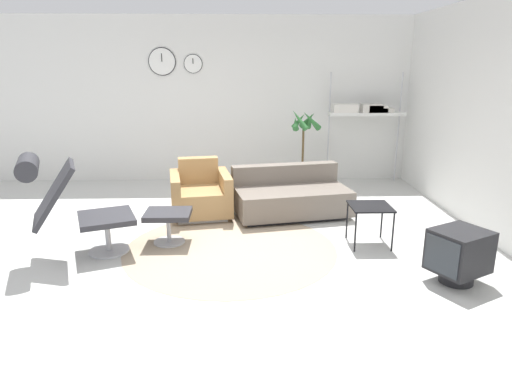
# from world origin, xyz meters

# --- Properties ---
(ground_plane) EXTENTS (12.00, 12.00, 0.00)m
(ground_plane) POSITION_xyz_m (0.00, 0.00, 0.00)
(ground_plane) COLOR silver
(wall_back) EXTENTS (12.00, 0.09, 2.80)m
(wall_back) POSITION_xyz_m (-0.00, 2.93, 1.40)
(wall_back) COLOR silver
(wall_back) RESTS_ON ground_plane
(wall_right) EXTENTS (0.06, 12.00, 2.80)m
(wall_right) POSITION_xyz_m (3.09, 0.00, 1.40)
(wall_right) COLOR silver
(wall_right) RESTS_ON ground_plane
(round_rug) EXTENTS (2.38, 2.38, 0.01)m
(round_rug) POSITION_xyz_m (0.03, -0.31, 0.00)
(round_rug) COLOR tan
(round_rug) RESTS_ON ground_plane
(lounge_chair) EXTENTS (1.22, 0.92, 1.13)m
(lounge_chair) POSITION_xyz_m (-1.67, -0.49, 0.68)
(lounge_chair) COLOR #BCBCC1
(lounge_chair) RESTS_ON ground_plane
(ottoman) EXTENTS (0.52, 0.44, 0.38)m
(ottoman) POSITION_xyz_m (-0.69, -0.11, 0.29)
(ottoman) COLOR #BCBCC1
(ottoman) RESTS_ON ground_plane
(armchair_red) EXTENTS (0.91, 0.94, 0.75)m
(armchair_red) POSITION_xyz_m (-0.41, 0.91, 0.28)
(armchair_red) COLOR silver
(armchair_red) RESTS_ON ground_plane
(couch_low) EXTENTS (1.66, 1.14, 0.65)m
(couch_low) POSITION_xyz_m (0.83, 0.91, 0.24)
(couch_low) COLOR black
(couch_low) RESTS_ON ground_plane
(side_table) EXTENTS (0.46, 0.46, 0.47)m
(side_table) POSITION_xyz_m (1.62, -0.23, 0.42)
(side_table) COLOR black
(side_table) RESTS_ON ground_plane
(crt_television) EXTENTS (0.63, 0.60, 0.52)m
(crt_television) POSITION_xyz_m (2.20, -1.19, 0.29)
(crt_television) COLOR black
(crt_television) RESTS_ON ground_plane
(potted_plant) EXTENTS (0.53, 0.53, 1.33)m
(potted_plant) POSITION_xyz_m (1.16, 2.25, 0.52)
(potted_plant) COLOR silver
(potted_plant) RESTS_ON ground_plane
(shelf_unit) EXTENTS (1.27, 0.28, 1.88)m
(shelf_unit) POSITION_xyz_m (2.26, 2.58, 1.24)
(shelf_unit) COLOR #BCBCC1
(shelf_unit) RESTS_ON ground_plane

